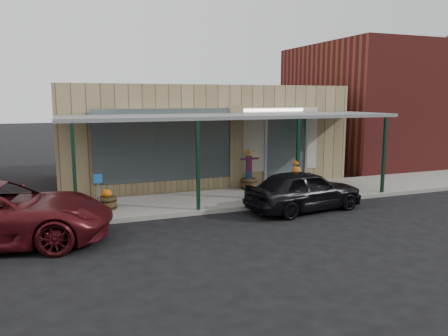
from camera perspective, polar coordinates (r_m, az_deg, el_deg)
name	(u,v)px	position (r m, az deg, el deg)	size (l,w,h in m)	color
ground	(280,226)	(12.88, 7.32, -7.58)	(120.00, 120.00, 0.00)	black
sidewalk	(233,198)	(16.01, 1.22, -3.90)	(40.00, 3.20, 0.15)	gray
storefront	(196,133)	(19.96, -3.72, 4.54)	(12.00, 6.25, 4.20)	#9D8860
awning	(234,117)	(15.57, 1.31, 6.65)	(12.00, 3.00, 3.04)	slate
block_buildings_near	(228,96)	(21.54, 0.58, 9.35)	(61.00, 8.00, 8.00)	maroon
barrel_scarecrow	(249,175)	(17.09, 3.25, -0.96)	(0.98, 0.70, 1.61)	#47361C
barrel_pumpkin	(107,202)	(14.52, -15.03, -4.26)	(0.76, 0.76, 0.71)	#47361C
handicap_sign	(98,189)	(13.73, -16.08, -2.65)	(0.26, 0.07, 1.27)	gray
parked_sedan	(304,190)	(14.62, 10.42, -2.85)	(4.21, 2.14, 1.61)	black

